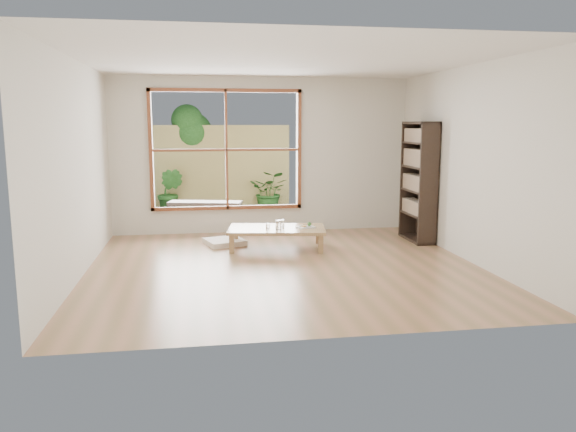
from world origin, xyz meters
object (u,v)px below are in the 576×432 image
food_tray (306,226)px  garden_bench (205,205)px  bookshelf (419,182)px  low_table (277,230)px

food_tray → garden_bench: 2.58m
garden_bench → bookshelf: bearing=-16.4°
low_table → food_tray: (0.44, -0.06, 0.06)m
low_table → garden_bench: bearing=125.2°
bookshelf → food_tray: (-1.84, -0.27, -0.60)m
garden_bench → food_tray: bearing=-42.7°
low_table → food_tray: 0.44m
low_table → bookshelf: bookshelf is taller
low_table → garden_bench: garden_bench is taller
food_tray → bookshelf: bearing=-5.2°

